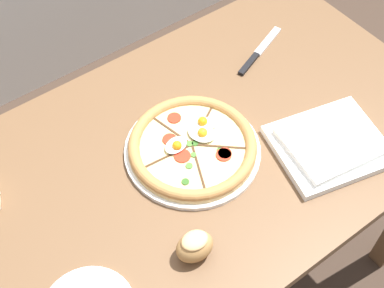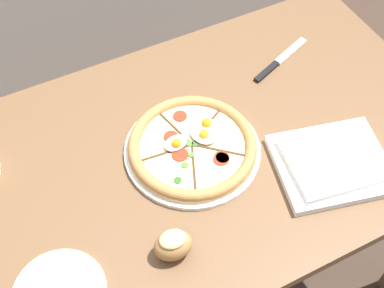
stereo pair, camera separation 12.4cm
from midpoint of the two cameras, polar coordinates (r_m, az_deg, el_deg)
ground_plane at (r=1.95m, az=2.25°, el=-14.48°), size 12.00×12.00×0.00m
dining_table at (r=1.37m, az=3.12°, el=-3.81°), size 1.29×0.76×0.78m
pizza at (r=1.25m, az=2.85°, el=-0.44°), size 0.32×0.32×0.05m
napkin_folded at (r=1.29m, az=17.44°, el=-2.09°), size 0.30×0.27×0.04m
bread_piece_near at (r=1.10m, az=1.26°, el=-10.93°), size 0.09×0.07×0.07m
knife_main at (r=1.50m, az=11.77°, el=8.62°), size 0.21×0.09×0.01m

